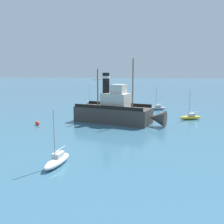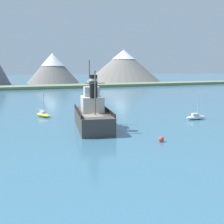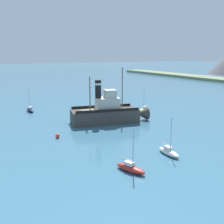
# 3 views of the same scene
# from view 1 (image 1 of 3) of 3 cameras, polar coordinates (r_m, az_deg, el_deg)

# --- Properties ---
(ground_plane) EXTENTS (600.00, 600.00, 0.00)m
(ground_plane) POSITION_cam_1_polar(r_m,az_deg,el_deg) (39.55, -3.27, -1.95)
(ground_plane) COLOR #38667F
(old_tugboat) EXTENTS (6.52, 14.77, 9.90)m
(old_tugboat) POSITION_cam_1_polar(r_m,az_deg,el_deg) (37.37, 1.06, 0.25)
(old_tugboat) COLOR #423D38
(old_tugboat) RESTS_ON ground
(sailboat_yellow) EXTENTS (2.68, 3.89, 4.90)m
(sailboat_yellow) POSITION_cam_1_polar(r_m,az_deg,el_deg) (42.03, 18.37, -1.14)
(sailboat_yellow) COLOR gold
(sailboat_yellow) RESTS_ON ground
(sailboat_navy) EXTENTS (3.86, 1.33, 4.90)m
(sailboat_navy) POSITION_cam_1_polar(r_m,az_deg,el_deg) (56.27, -5.54, 1.89)
(sailboat_navy) COLOR navy
(sailboat_navy) RESTS_ON ground
(sailboat_grey) EXTENTS (2.59, 3.91, 4.90)m
(sailboat_grey) POSITION_cam_1_polar(r_m,az_deg,el_deg) (51.06, 10.88, 0.98)
(sailboat_grey) COLOR gray
(sailboat_grey) RESTS_ON ground
(sailboat_white) EXTENTS (3.84, 1.25, 4.90)m
(sailboat_white) POSITION_cam_1_polar(r_m,az_deg,el_deg) (21.20, -13.05, -11.22)
(sailboat_white) COLOR white
(sailboat_white) RESTS_ON ground
(mooring_buoy) EXTENTS (0.65, 0.65, 0.65)m
(mooring_buoy) POSITION_cam_1_polar(r_m,az_deg,el_deg) (37.28, -17.53, -2.57)
(mooring_buoy) COLOR red
(mooring_buoy) RESTS_ON ground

